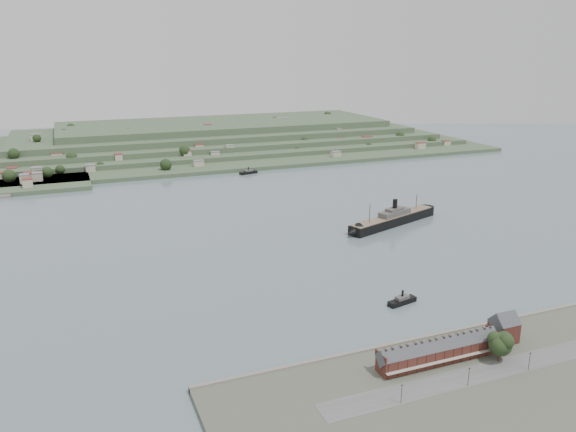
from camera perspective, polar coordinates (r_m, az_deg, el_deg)
name	(u,v)px	position (r m, az deg, el deg)	size (l,w,h in m)	color
ground	(301,240)	(386.59, 1.34, -2.49)	(1400.00, 1400.00, 0.00)	slate
near_shore	(488,382)	(242.05, 19.63, -15.61)	(220.00, 80.00, 2.60)	#4C5142
terrace_row	(439,351)	(245.62, 15.04, -13.10)	(55.60, 9.80, 11.07)	#4A211A
gabled_building	(504,328)	(269.87, 21.08, -10.54)	(10.40, 10.18, 14.09)	#4A211A
far_peninsula	(204,140)	(757.67, -8.50, 7.69)	(760.00, 309.00, 30.00)	#3B5438
steamship	(391,220)	(424.93, 10.39, -0.39)	(93.51, 41.27, 23.25)	black
tugboat	(402,301)	(298.31, 11.52, -8.41)	(17.23, 7.72, 7.50)	black
ferry_east	(248,172)	(596.52, -4.04, 4.47)	(20.51, 10.37, 7.41)	black
fig_tree	(502,343)	(252.17, 20.89, -12.00)	(11.89, 10.30, 13.27)	#3D2B1C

